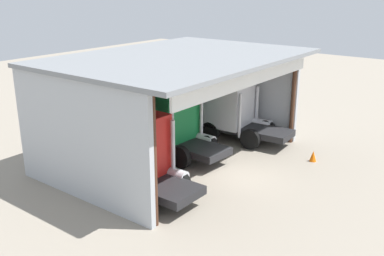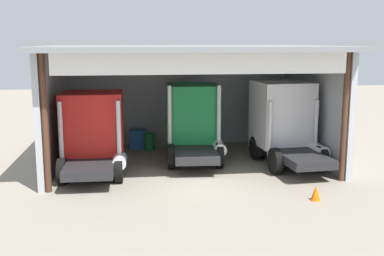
# 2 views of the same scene
# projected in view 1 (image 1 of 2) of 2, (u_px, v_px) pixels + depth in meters

# --- Properties ---
(ground_plane) EXTENTS (80.00, 80.00, 0.00)m
(ground_plane) POSITION_uv_depth(u_px,v_px,m) (239.00, 176.00, 21.15)
(ground_plane) COLOR gray
(ground_plane) RESTS_ON ground
(workshop_shed) EXTENTS (12.79, 9.29, 5.44)m
(workshop_shed) POSITION_uv_depth(u_px,v_px,m) (162.00, 86.00, 22.77)
(workshop_shed) COLOR #ADB2B7
(workshop_shed) RESTS_ON ground
(truck_red_center_right_bay) EXTENTS (2.72, 4.62, 3.50)m
(truck_red_center_right_bay) POSITION_uv_depth(u_px,v_px,m) (136.00, 154.00, 18.80)
(truck_red_center_right_bay) COLOR red
(truck_red_center_right_bay) RESTS_ON ground
(truck_green_center_left_bay) EXTENTS (2.72, 5.04, 3.69)m
(truck_green_center_left_bay) POSITION_uv_depth(u_px,v_px,m) (172.00, 120.00, 23.26)
(truck_green_center_left_bay) COLOR #197F3D
(truck_green_center_left_bay) RESTS_ON ground
(truck_white_left_bay) EXTENTS (2.81, 5.44, 3.79)m
(truck_white_left_bay) POSITION_uv_depth(u_px,v_px,m) (232.00, 106.00, 25.72)
(truck_white_left_bay) COLOR white
(truck_white_left_bay) RESTS_ON ground
(oil_drum) EXTENTS (0.58, 0.58, 0.89)m
(oil_drum) POSITION_uv_depth(u_px,v_px,m) (114.00, 147.00, 23.57)
(oil_drum) COLOR #197233
(oil_drum) RESTS_ON ground
(tool_cart) EXTENTS (0.90, 0.60, 1.00)m
(tool_cart) POSITION_uv_depth(u_px,v_px,m) (101.00, 148.00, 23.32)
(tool_cart) COLOR #1E59A5
(tool_cart) RESTS_ON ground
(traffic_cone) EXTENTS (0.36, 0.36, 0.56)m
(traffic_cone) POSITION_uv_depth(u_px,v_px,m) (313.00, 156.00, 22.78)
(traffic_cone) COLOR orange
(traffic_cone) RESTS_ON ground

